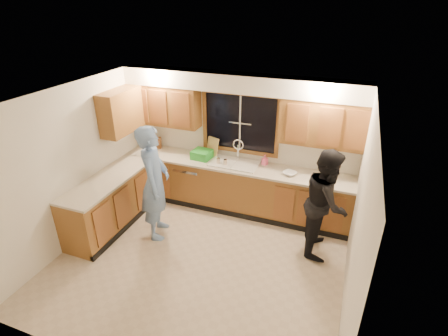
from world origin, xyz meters
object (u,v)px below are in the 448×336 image
object	(u,v)px
dishwasher	(192,181)
knife_block	(158,143)
stove	(89,220)
man	(155,183)
dish_crate	(202,154)
sink	(234,167)
soap_bottle	(265,160)
woman	(326,203)
bowl	(290,173)

from	to	relation	value
dishwasher	knife_block	bearing A→B (deg)	167.72
dishwasher	stove	bearing A→B (deg)	-117.69
stove	man	size ratio (longest dim) A/B	0.47
dishwasher	stove	xyz separation A→B (m)	(-0.95, -1.81, 0.04)
knife_block	dish_crate	xyz separation A→B (m)	(1.01, -0.14, -0.03)
stove	knife_block	size ratio (longest dim) A/B	4.12
dishwasher	man	size ratio (longest dim) A/B	0.43
sink	soap_bottle	world-z (taller)	sink
sink	woman	xyz separation A→B (m)	(1.68, -0.65, -0.01)
dishwasher	dish_crate	size ratio (longest dim) A/B	2.46
stove	bowl	bearing A→B (deg)	31.92
soap_bottle	woman	bearing A→B (deg)	-34.90
sink	bowl	bearing A→B (deg)	-4.08
soap_bottle	sink	bearing A→B (deg)	-162.34
dishwasher	man	xyz separation A→B (m)	(-0.08, -1.18, 0.55)
stove	woman	bearing A→B (deg)	18.70
stove	dishwasher	bearing A→B (deg)	62.31
stove	dish_crate	bearing A→B (deg)	57.94
woman	soap_bottle	xyz separation A→B (m)	(-1.16, 0.81, 0.16)
knife_block	dish_crate	size ratio (longest dim) A/B	0.65
dishwasher	woman	world-z (taller)	woman
knife_block	bowl	distance (m)	2.68
stove	bowl	distance (m)	3.35
sink	man	world-z (taller)	man
man	woman	world-z (taller)	man
man	soap_bottle	bearing A→B (deg)	-66.62
sink	bowl	size ratio (longest dim) A/B	3.89
dishwasher	bowl	distance (m)	1.94
woman	dish_crate	bearing A→B (deg)	70.83
sink	knife_block	world-z (taller)	sink
dishwasher	soap_bottle	world-z (taller)	soap_bottle
sink	dishwasher	world-z (taller)	sink
knife_block	dish_crate	world-z (taller)	knife_block
woman	dish_crate	xyz separation A→B (m)	(-2.33, 0.66, 0.14)
dish_crate	bowl	xyz separation A→B (m)	(1.66, -0.09, -0.05)
woman	man	bearing A→B (deg)	98.56
man	dish_crate	distance (m)	1.24
sink	man	xyz separation A→B (m)	(-0.93, -1.19, 0.10)
sink	woman	bearing A→B (deg)	-21.07
man	woman	size ratio (longest dim) A/B	1.12
woman	bowl	xyz separation A→B (m)	(-0.67, 0.57, 0.09)
dishwasher	knife_block	distance (m)	1.03
man	soap_bottle	xyz separation A→B (m)	(1.45, 1.36, 0.05)
dish_crate	woman	bearing A→B (deg)	-15.92
man	soap_bottle	distance (m)	1.98
sink	soap_bottle	bearing A→B (deg)	17.66
woman	knife_block	xyz separation A→B (m)	(-3.33, 0.81, 0.17)
sink	dish_crate	xyz separation A→B (m)	(-0.65, 0.02, 0.13)
dishwasher	woman	bearing A→B (deg)	-14.04
dishwasher	stove	world-z (taller)	stove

